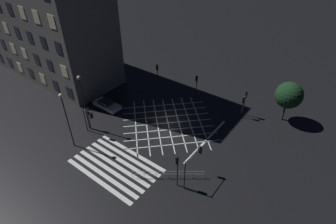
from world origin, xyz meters
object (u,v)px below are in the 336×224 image
Objects in this scene: traffic_light_ne_cross at (245,98)px; street_lamp_east at (82,95)px; waiting_car at (107,104)px; traffic_light_se_main at (177,165)px; traffic_light_sw_cross at (89,114)px; traffic_light_ne_main at (243,103)px; traffic_light_median_north at (196,83)px; street_tree_near at (289,95)px; traffic_light_nw_cross at (157,71)px; street_lamp_west at (65,112)px; traffic_light_sw_main at (89,117)px; traffic_light_se_cross at (194,160)px.

street_lamp_east is (-15.42, -15.45, 2.42)m from traffic_light_ne_cross.
street_lamp_east reaches higher than waiting_car.
traffic_light_sw_cross is (-14.80, 0.82, -0.56)m from traffic_light_se_main.
street_lamp_east is at bearing 43.96° from traffic_light_ne_main.
street_tree_near reaches higher than traffic_light_median_north.
traffic_light_ne_cross is 21.96m from street_lamp_east.
traffic_light_median_north is 0.69× the size of street_tree_near.
traffic_light_sw_cross is at bearing 0.68° from traffic_light_nw_cross.
traffic_light_sw_cross is 0.44× the size of street_lamp_west.
traffic_light_sw_main is (-14.20, -15.40, 0.35)m from traffic_light_ne_main.
street_tree_near is (12.89, 2.65, 1.16)m from traffic_light_median_north.
street_lamp_west is 28.67m from street_tree_near.
traffic_light_nw_cross is 0.95× the size of traffic_light_se_main.
traffic_light_ne_main is 19.94m from waiting_car.
traffic_light_ne_main is 20.95m from traffic_light_sw_main.
traffic_light_se_main is 14.83m from traffic_light_sw_cross.
street_lamp_west reaches higher than traffic_light_ne_main.
traffic_light_sw_cross is 0.42× the size of street_lamp_east.
street_lamp_west reaches higher than traffic_light_se_cross.
traffic_light_ne_cross reaches higher than traffic_light_sw_cross.
traffic_light_se_main is at bearing -105.93° from street_tree_near.
street_tree_near reaches higher than waiting_car.
street_lamp_west reaches higher than traffic_light_se_main.
street_lamp_west is at bearing -165.36° from traffic_light_sw_cross.
traffic_light_ne_cross is at bearing 31.78° from waiting_car.
traffic_light_median_north is at bearing 31.01° from traffic_light_se_cross.
traffic_light_nw_cross is 0.50× the size of street_lamp_east.
street_tree_near reaches higher than traffic_light_sw_cross.
traffic_light_se_cross is at bearing 16.75° from street_lamp_west.
street_lamp_east is (-7.53, -15.18, 2.43)m from traffic_light_median_north.
traffic_light_ne_cross reaches higher than traffic_light_nw_cross.
street_lamp_east is at bearing 155.81° from traffic_light_sw_main.
traffic_light_ne_cross is 21.55m from traffic_light_sw_cross.
traffic_light_median_north is at bearing -64.50° from traffic_light_se_main.
street_tree_near reaches higher than traffic_light_nw_cross.
traffic_light_se_main reaches higher than traffic_light_nw_cross.
traffic_light_ne_cross is 0.91× the size of waiting_car.
traffic_light_ne_cross is at bearing 48.34° from traffic_light_sw_main.
traffic_light_sw_cross is 5.47m from waiting_car.
traffic_light_ne_cross is at bearing -44.51° from traffic_light_sw_cross.
traffic_light_ne_main is 0.89× the size of traffic_light_sw_main.
traffic_light_ne_main is 21.59m from street_lamp_east.
traffic_light_ne_cross is 0.53× the size of street_lamp_west.
traffic_light_sw_cross is at bearing -66.53° from waiting_car.
street_tree_near reaches higher than traffic_light_se_main.
street_lamp_west reaches higher than traffic_light_median_north.
street_lamp_east is at bearing -0.58° from traffic_light_nw_cross.
traffic_light_nw_cross is 20.98m from traffic_light_se_cross.
traffic_light_sw_cross is 15.76m from traffic_light_se_cross.
traffic_light_sw_main is at bearing -41.66° from traffic_light_ne_cross.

